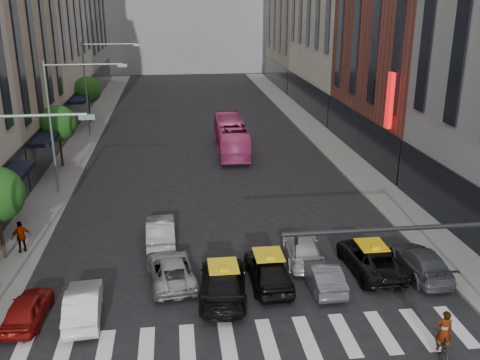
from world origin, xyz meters
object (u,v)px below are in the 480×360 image
object	(u,v)px
car_red	(28,308)
streetlamp_far	(95,76)
taxi_left	(223,281)
motorcycle	(442,346)
bus	(231,136)
streetlamp_mid	(64,110)
taxi_center	(268,270)
pedestrian_far	(21,237)
car_white_front	(83,304)

from	to	relation	value
car_red	streetlamp_far	bearing A→B (deg)	-84.72
taxi_left	motorcycle	size ratio (longest dim) A/B	3.07
streetlamp_far	bus	size ratio (longest dim) A/B	0.87
streetlamp_mid	motorcycle	xyz separation A→B (m)	(17.07, -20.24, -5.46)
streetlamp_far	taxi_center	xyz separation A→B (m)	(11.43, -30.08, -5.13)
motorcycle	pedestrian_far	size ratio (longest dim) A/B	0.97
car_white_front	taxi_left	size ratio (longest dim) A/B	0.78
motorcycle	pedestrian_far	distance (m)	21.07
streetlamp_mid	bus	xyz separation A→B (m)	(12.17, 9.12, -4.46)
taxi_center	car_white_front	bearing A→B (deg)	10.21
streetlamp_mid	motorcycle	distance (m)	27.03
streetlamp_mid	streetlamp_far	bearing A→B (deg)	90.00
streetlamp_far	bus	bearing A→B (deg)	-29.47
taxi_center	motorcycle	world-z (taller)	taxi_center
streetlamp_far	taxi_left	world-z (taller)	streetlamp_far
streetlamp_far	motorcycle	world-z (taller)	streetlamp_far
car_white_front	bus	bearing A→B (deg)	-114.08
taxi_center	motorcycle	xyz separation A→B (m)	(5.64, -6.15, -0.32)
taxi_center	streetlamp_mid	bearing A→B (deg)	-53.18
taxi_left	car_white_front	bearing A→B (deg)	15.51
streetlamp_mid	taxi_left	world-z (taller)	streetlamp_mid
car_white_front	pedestrian_far	world-z (taller)	pedestrian_far
car_white_front	motorcycle	bearing A→B (deg)	158.55
streetlamp_far	car_white_front	world-z (taller)	streetlamp_far
car_white_front	motorcycle	distance (m)	14.60
motorcycle	streetlamp_mid	bearing A→B (deg)	-36.72
bus	pedestrian_far	xyz separation A→B (m)	(-13.16, -18.53, -0.41)
motorcycle	bus	bearing A→B (deg)	-67.39
streetlamp_mid	taxi_left	distance (m)	18.25
streetlamp_far	motorcycle	xyz separation A→B (m)	(17.07, -36.24, -5.46)
car_red	bus	bearing A→B (deg)	-110.59
taxi_left	pedestrian_far	xyz separation A→B (m)	(-10.20, 5.49, 0.27)
streetlamp_mid	streetlamp_far	distance (m)	16.00
car_white_front	pedestrian_far	bearing A→B (deg)	-61.91
streetlamp_mid	taxi_left	bearing A→B (deg)	-58.26
car_red	pedestrian_far	world-z (taller)	pedestrian_far
bus	pedestrian_far	world-z (taller)	bus
car_red	streetlamp_mid	bearing A→B (deg)	-83.19
motorcycle	car_white_front	bearing A→B (deg)	-4.09
car_white_front	taxi_left	distance (m)	6.17
streetlamp_far	taxi_left	size ratio (longest dim) A/B	1.73
pedestrian_far	bus	bearing A→B (deg)	-152.63
streetlamp_far	taxi_center	world-z (taller)	streetlamp_far
car_red	taxi_center	bearing A→B (deg)	-166.57
streetlamp_far	taxi_center	size ratio (longest dim) A/B	1.99
car_red	pedestrian_far	bearing A→B (deg)	-70.45
motorcycle	taxi_center	bearing A→B (deg)	-34.35
streetlamp_mid	car_white_front	size ratio (longest dim) A/B	2.20
bus	pedestrian_far	distance (m)	22.73
car_white_front	taxi_center	xyz separation A→B (m)	(8.30, 1.83, 0.10)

